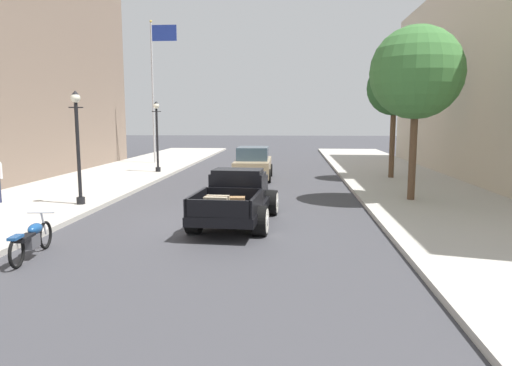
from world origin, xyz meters
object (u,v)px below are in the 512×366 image
motorcycle_parked (32,238)px  street_lamp_near (78,139)px  hotrod_truck_black (238,197)px  car_background_tan (253,164)px  street_tree_second (394,89)px  flagpole (156,76)px  street_tree_nearest (416,73)px  street_lamp_far (157,131)px

motorcycle_parked → street_lamp_near: bearing=104.9°
hotrod_truck_black → street_lamp_near: (-5.63, 1.64, 1.63)m
car_background_tan → street_tree_second: 7.85m
street_tree_second → motorcycle_parked: bearing=-127.5°
flagpole → street_tree_nearest: bearing=-45.1°
car_background_tan → street_lamp_far: street_lamp_far is taller
motorcycle_parked → car_background_tan: (3.78, 13.78, 0.33)m
street_lamp_near → street_lamp_far: 9.84m
street_lamp_near → street_lamp_far: (-0.14, 9.84, 0.00)m
street_lamp_far → street_tree_nearest: size_ratio=0.63×
motorcycle_parked → flagpole: flagpole is taller
motorcycle_parked → flagpole: size_ratio=0.23×
hotrod_truck_black → street_lamp_near: 6.09m
flagpole → street_tree_nearest: 18.74m
hotrod_truck_black → motorcycle_parked: bearing=-135.8°
street_tree_second → car_background_tan: bearing=-178.9°
street_lamp_near → street_tree_second: bearing=34.1°
hotrod_truck_black → flagpole: flagpole is taller
motorcycle_parked → street_lamp_far: 15.70m
street_lamp_far → street_lamp_near: bearing=-89.2°
motorcycle_parked → street_tree_nearest: street_tree_nearest is taller
hotrod_truck_black → street_tree_second: (6.55, 9.89, 3.75)m
car_background_tan → flagpole: bearing=135.0°
street_tree_nearest → street_lamp_far: bearing=145.6°
flagpole → street_tree_second: flagpole is taller
hotrod_truck_black → street_tree_nearest: 7.90m
motorcycle_parked → flagpole: (-3.15, 20.71, 5.33)m
street_lamp_near → street_lamp_far: same height
street_tree_nearest → car_background_tan: bearing=134.9°
hotrod_truck_black → flagpole: 18.90m
hotrod_truck_black → car_background_tan: bearing=92.0°
street_lamp_near → flagpole: (-1.64, 15.06, 3.39)m
street_lamp_far → street_tree_nearest: 14.38m
street_lamp_far → flagpole: (-1.50, 5.22, 3.39)m
street_tree_nearest → street_tree_second: street_tree_nearest is taller
motorcycle_parked → street_lamp_far: (-1.65, 15.49, 1.94)m
car_background_tan → flagpole: (-6.93, 6.94, 5.00)m
car_background_tan → street_lamp_far: 5.92m
street_lamp_far → hotrod_truck_black: bearing=-63.3°
street_tree_nearest → flagpole: bearing=134.9°
street_lamp_far → flagpole: size_ratio=0.42×
motorcycle_parked → street_lamp_near: 6.16m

